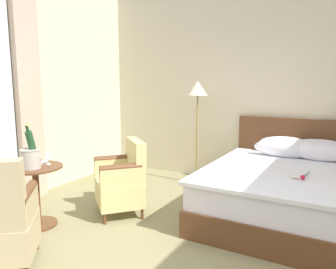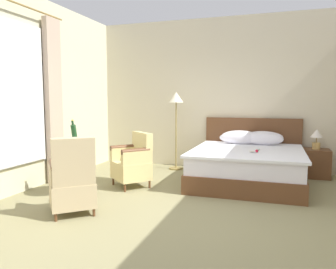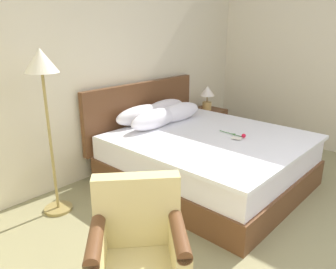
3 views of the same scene
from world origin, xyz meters
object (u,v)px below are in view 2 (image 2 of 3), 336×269
nightstand (315,163)px  side_table_round (76,170)px  bedside_lamp (317,136)px  wine_glass_near_bucket (83,143)px  floor_lamp_brass (176,106)px  wine_glass_near_edge (72,144)px  snack_plate (76,149)px  armchair_facing_bed (72,182)px  champagne_bucket (74,142)px  bed (248,163)px  armchair_by_window (133,162)px

nightstand → side_table_round: size_ratio=0.78×
bedside_lamp → wine_glass_near_bucket: 4.25m
wine_glass_near_bucket → floor_lamp_brass: bearing=68.5°
wine_glass_near_edge → snack_plate: bearing=61.5°
bedside_lamp → wine_glass_near_edge: 4.42m
wine_glass_near_edge → armchair_facing_bed: armchair_facing_bed is taller
snack_plate → side_table_round: bearing=-59.1°
wine_glass_near_bucket → champagne_bucket: bearing=-96.4°
nightstand → armchair_facing_bed: size_ratio=0.53×
side_table_round → snack_plate: size_ratio=3.71×
floor_lamp_brass → champagne_bucket: bearing=-110.3°
bedside_lamp → side_table_round: 4.39m
bedside_lamp → wine_glass_near_bucket: size_ratio=2.69×
nightstand → bed: bearing=-146.8°
nightstand → wine_glass_near_edge: (-3.74, -2.35, 0.51)m
nightstand → armchair_by_window: bearing=-150.9°
floor_lamp_brass → armchair_by_window: size_ratio=1.78×
side_table_round → champagne_bucket: 0.45m
side_table_round → wine_glass_near_bucket: size_ratio=4.90×
side_table_round → wine_glass_near_edge: bearing=142.8°
champagne_bucket → armchair_facing_bed: champagne_bucket is taller
bed → floor_lamp_brass: 1.94m
wine_glass_near_bucket → snack_plate: size_ratio=0.76×
bedside_lamp → wine_glass_near_edge: size_ratio=2.92×
wine_glass_near_bucket → armchair_facing_bed: 1.03m
side_table_round → champagne_bucket: bearing=-66.5°
snack_plate → armchair_facing_bed: bearing=-58.8°
bedside_lamp → armchair_by_window: bearing=-150.9°
nightstand → armchair_facing_bed: armchair_facing_bed is taller
side_table_round → wine_glass_near_bucket: 0.43m
floor_lamp_brass → champagne_bucket: (-0.88, -2.38, -0.50)m
nightstand → armchair_by_window: armchair_by_window is taller
side_table_round → nightstand: bearing=33.9°
armchair_by_window → side_table_round: bearing=-129.1°
bedside_lamp → wine_glass_near_bucket: bedside_lamp is taller
snack_plate → floor_lamp_brass: bearing=65.4°
bed → nightstand: 1.42m
floor_lamp_brass → snack_plate: (-0.99, -2.17, -0.64)m
nightstand → snack_plate: (-3.72, -2.30, 0.43)m
wine_glass_near_edge → armchair_by_window: size_ratio=0.14×
floor_lamp_brass → nightstand: bearing=2.6°
side_table_round → wine_glass_near_edge: size_ratio=5.31×
nightstand → champagne_bucket: bearing=-145.2°
armchair_facing_bed → side_table_round: bearing=121.3°
bed → armchair_facing_bed: bearing=-129.9°
bed → wine_glass_near_bucket: bed is taller
nightstand → champagne_bucket: champagne_bucket is taller
bedside_lamp → snack_plate: bearing=-148.3°
wine_glass_near_bucket → bedside_lamp: bearing=32.7°
nightstand → snack_plate: size_ratio=2.90×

